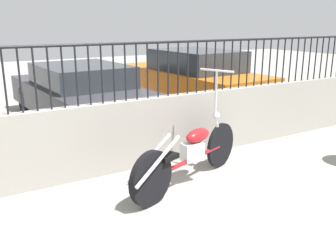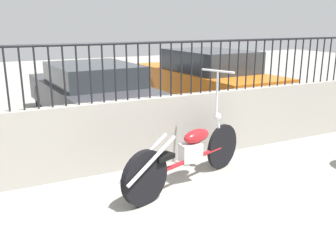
{
  "view_description": "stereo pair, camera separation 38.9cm",
  "coord_description": "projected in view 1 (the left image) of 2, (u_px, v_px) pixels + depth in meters",
  "views": [
    {
      "loc": [
        -2.33,
        -1.76,
        2.09
      ],
      "look_at": [
        0.23,
        2.5,
        0.7
      ],
      "focal_mm": 40.0,
      "sensor_mm": 36.0,
      "label": 1
    },
    {
      "loc": [
        -1.98,
        -1.94,
        2.09
      ],
      "look_at": [
        0.23,
        2.5,
        0.7
      ],
      "focal_mm": 40.0,
      "sensor_mm": 36.0,
      "label": 2
    }
  ],
  "objects": [
    {
      "name": "low_wall",
      "position": [
        138.0,
        133.0,
        5.49
      ],
      "size": [
        10.19,
        0.18,
        1.02
      ],
      "color": "#9E998E",
      "rests_on": "ground_plane"
    },
    {
      "name": "fence_railing",
      "position": [
        136.0,
        62.0,
        5.21
      ],
      "size": [
        10.19,
        0.04,
        0.81
      ],
      "color": "black",
      "rests_on": "low_wall"
    },
    {
      "name": "motorcycle_red",
      "position": [
        186.0,
        155.0,
        4.84
      ],
      "size": [
        2.13,
        0.93,
        1.47
      ],
      "rotation": [
        0.0,
        0.0,
        0.36
      ],
      "color": "black",
      "rests_on": "ground_plane"
    },
    {
      "name": "car_dark_grey",
      "position": [
        80.0,
        93.0,
        7.91
      ],
      "size": [
        2.02,
        4.37,
        1.24
      ],
      "rotation": [
        0.0,
        0.0,
        1.63
      ],
      "color": "black",
      "rests_on": "ground_plane"
    },
    {
      "name": "car_orange",
      "position": [
        192.0,
        78.0,
        9.36
      ],
      "size": [
        1.9,
        4.54,
        1.43
      ],
      "rotation": [
        0.0,
        0.0,
        1.61
      ],
      "color": "black",
      "rests_on": "ground_plane"
    }
  ]
}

